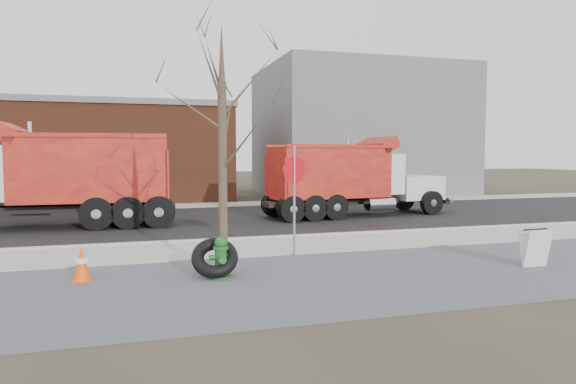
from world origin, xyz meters
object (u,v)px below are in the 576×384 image
object	(u,v)px
dump_truck_red_a	(349,176)
dump_truck_red_b	(59,175)
stop_sign	(294,181)
fire_hydrant	(221,259)
sandwich_board	(535,248)
truck_tire	(215,258)

from	to	relation	value
dump_truck_red_a	dump_truck_red_b	xyz separation A→B (m)	(-10.81, -0.20, 0.18)
stop_sign	dump_truck_red_b	distance (m)	9.42
fire_hydrant	stop_sign	world-z (taller)	stop_sign
dump_truck_red_a	sandwich_board	bearing A→B (deg)	-95.02
stop_sign	fire_hydrant	bearing A→B (deg)	-144.67
truck_tire	stop_sign	size ratio (longest dim) A/B	0.39
fire_hydrant	stop_sign	size ratio (longest dim) A/B	0.32
stop_sign	dump_truck_red_a	size ratio (longest dim) A/B	0.34
sandwich_board	dump_truck_red_b	size ratio (longest dim) A/B	0.10
fire_hydrant	truck_tire	world-z (taller)	fire_hydrant
stop_sign	dump_truck_red_b	xyz separation A→B (m)	(-6.25, 7.05, -0.07)
stop_sign	dump_truck_red_a	xyz separation A→B (m)	(4.56, 7.25, -0.25)
truck_tire	fire_hydrant	bearing A→B (deg)	-36.66
sandwich_board	dump_truck_red_b	bearing A→B (deg)	138.45
sandwich_board	dump_truck_red_a	distance (m)	9.99
fire_hydrant	dump_truck_red_b	size ratio (longest dim) A/B	0.10
fire_hydrant	sandwich_board	bearing A→B (deg)	-9.35
stop_sign	dump_truck_red_a	distance (m)	8.57
fire_hydrant	truck_tire	bearing A→B (deg)	142.31
sandwich_board	dump_truck_red_b	distance (m)	14.78
sandwich_board	dump_truck_red_a	world-z (taller)	dump_truck_red_a
dump_truck_red_a	truck_tire	bearing A→B (deg)	-133.78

